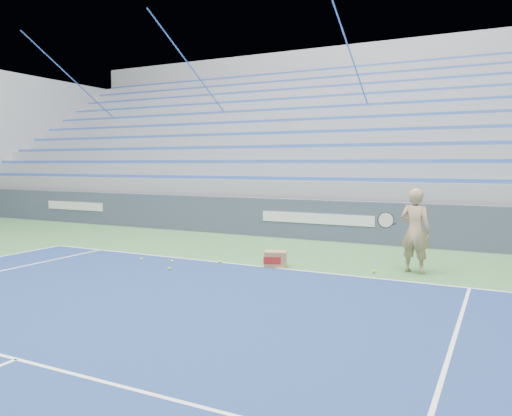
{
  "coord_description": "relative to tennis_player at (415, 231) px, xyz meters",
  "views": [
    {
      "loc": [
        4.6,
        2.95,
        2.1
      ],
      "look_at": [
        -0.15,
        12.38,
        1.15
      ],
      "focal_mm": 35.0,
      "sensor_mm": 36.0,
      "label": 1
    }
  ],
  "objects": [
    {
      "name": "tennis_ball_2",
      "position": [
        -3.78,
        -0.93,
        -0.78
      ],
      "size": [
        0.07,
        0.07,
        0.07
      ],
      "primitive_type": "sphere",
      "color": "#ADDB2C",
      "rests_on": "ground"
    },
    {
      "name": "tennis_ball_5",
      "position": [
        -5.46,
        -1.43,
        -0.78
      ],
      "size": [
        0.07,
        0.07,
        0.07
      ],
      "primitive_type": "sphere",
      "color": "#ADDB2C",
      "rests_on": "ground"
    },
    {
      "name": "tennis_ball_4",
      "position": [
        -4.72,
        -1.33,
        -0.78
      ],
      "size": [
        0.07,
        0.07,
        0.07
      ],
      "primitive_type": "sphere",
      "color": "#ADDB2C",
      "rests_on": "ground"
    },
    {
      "name": "sponsor_barrier",
      "position": [
        -3.07,
        3.14,
        -0.27
      ],
      "size": [
        30.0,
        0.32,
        1.1
      ],
      "color": "#3C445C",
      "rests_on": "ground"
    },
    {
      "name": "tennis_ball_1",
      "position": [
        -0.68,
        -0.39,
        -0.78
      ],
      "size": [
        0.07,
        0.07,
        0.07
      ],
      "primitive_type": "sphere",
      "color": "#ADDB2C",
      "rests_on": "ground"
    },
    {
      "name": "tennis_player",
      "position": [
        0.0,
        0.0,
        0.0
      ],
      "size": [
        0.94,
        0.88,
        1.63
      ],
      "color": "tan",
      "rests_on": "ground"
    },
    {
      "name": "tennis_ball_3",
      "position": [
        -2.77,
        -0.59,
        -0.78
      ],
      "size": [
        0.07,
        0.07,
        0.07
      ],
      "primitive_type": "sphere",
      "color": "#ADDB2C",
      "rests_on": "ground"
    },
    {
      "name": "tennis_ball_0",
      "position": [
        -4.32,
        -1.95,
        -0.78
      ],
      "size": [
        0.07,
        0.07,
        0.07
      ],
      "primitive_type": "sphere",
      "color": "#ADDB2C",
      "rests_on": "ground"
    },
    {
      "name": "bleachers",
      "position": [
        -3.07,
        8.85,
        1.54
      ],
      "size": [
        31.0,
        9.15,
        7.3
      ],
      "color": "#93969B",
      "rests_on": "ground"
    },
    {
      "name": "ball_box",
      "position": [
        -2.59,
        -0.74,
        -0.65
      ],
      "size": [
        0.53,
        0.47,
        0.33
      ],
      "color": "#967048",
      "rests_on": "ground"
    }
  ]
}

